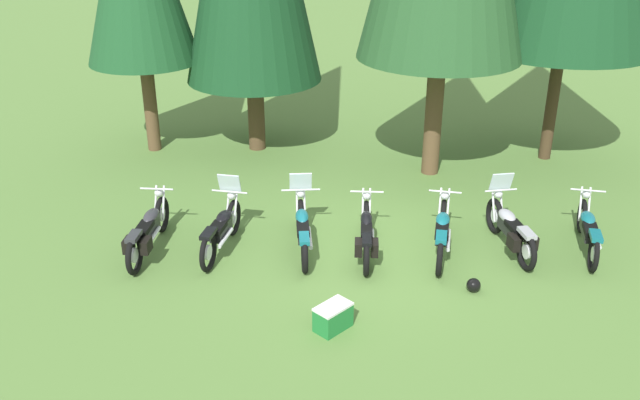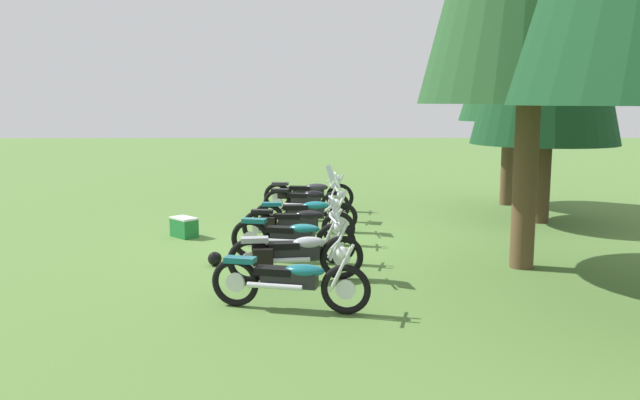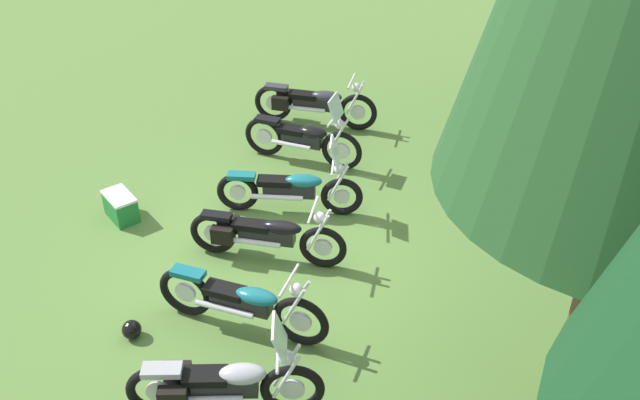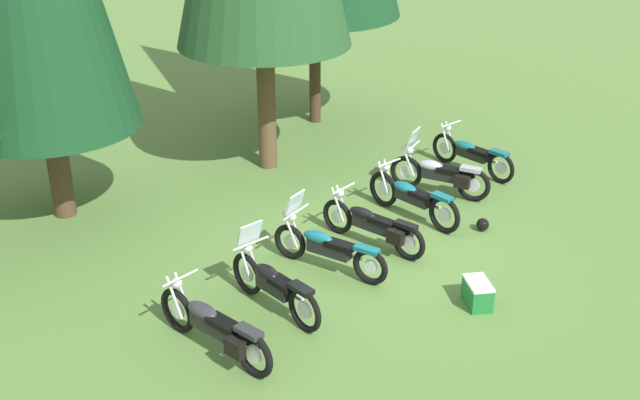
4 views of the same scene
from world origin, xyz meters
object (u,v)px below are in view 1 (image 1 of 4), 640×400
object	(u,v)px
motorcycle_4	(442,232)
picnic_cooler	(333,317)
motorcycle_3	(366,233)
motorcycle_2	(303,228)
motorcycle_5	(511,228)
motorcycle_0	(148,230)
dropped_helmet	(474,285)
motorcycle_6	(588,229)
motorcycle_1	(222,228)

from	to	relation	value
motorcycle_4	picnic_cooler	distance (m)	3.29
motorcycle_4	picnic_cooler	xyz separation A→B (m)	(-2.20, -2.43, -0.24)
picnic_cooler	motorcycle_3	bearing A→B (deg)	72.88
motorcycle_2	motorcycle_5	world-z (taller)	motorcycle_5
motorcycle_2	motorcycle_5	distance (m)	4.03
motorcycle_2	motorcycle_4	world-z (taller)	motorcycle_2
motorcycle_0	picnic_cooler	xyz separation A→B (m)	(3.44, -2.64, -0.25)
motorcycle_2	dropped_helmet	size ratio (longest dim) A/B	9.30
motorcycle_5	dropped_helmet	size ratio (longest dim) A/B	8.86
motorcycle_6	dropped_helmet	bearing A→B (deg)	133.10
motorcycle_5	motorcycle_3	bearing A→B (deg)	83.31
motorcycle_2	motorcycle_3	world-z (taller)	motorcycle_2
motorcycle_4	motorcycle_1	bearing A→B (deg)	99.93
motorcycle_0	motorcycle_4	distance (m)	5.65
motorcycle_5	motorcycle_6	size ratio (longest dim) A/B	0.99
motorcycle_1	motorcycle_4	bearing A→B (deg)	-79.56
picnic_cooler	motorcycle_4	bearing A→B (deg)	47.78
motorcycle_0	motorcycle_6	xyz separation A→B (m)	(8.51, -0.17, -0.02)
motorcycle_1	motorcycle_3	size ratio (longest dim) A/B	0.93
picnic_cooler	dropped_helmet	world-z (taller)	picnic_cooler
motorcycle_2	motorcycle_4	xyz separation A→B (m)	(2.67, -0.24, 0.00)
motorcycle_1	motorcycle_4	xyz separation A→B (m)	(4.23, -0.22, -0.03)
dropped_helmet	motorcycle_5	bearing A→B (deg)	54.65
motorcycle_3	motorcycle_4	xyz separation A→B (m)	(1.45, -0.02, 0.02)
motorcycle_4	motorcycle_5	xyz separation A→B (m)	(1.35, 0.06, 0.02)
motorcycle_0	motorcycle_4	world-z (taller)	motorcycle_4
motorcycle_4	motorcycle_6	bearing A→B (deg)	-76.24
motorcycle_4	motorcycle_6	distance (m)	2.86
dropped_helmet	motorcycle_1	bearing A→B (deg)	160.35
motorcycle_0	motorcycle_4	bearing A→B (deg)	-85.31
motorcycle_6	picnic_cooler	size ratio (longest dim) A/B	3.30
motorcycle_0	motorcycle_3	xyz separation A→B (m)	(4.20, -0.19, -0.02)
motorcycle_5	dropped_helmet	world-z (taller)	motorcycle_5
motorcycle_3	motorcycle_4	distance (m)	1.45
motorcycle_2	dropped_helmet	bearing A→B (deg)	-120.90
motorcycle_0	motorcycle_3	size ratio (longest dim) A/B	1.04
motorcycle_3	motorcycle_5	bearing A→B (deg)	-84.17
motorcycle_4	motorcycle_5	world-z (taller)	motorcycle_5
motorcycle_1	motorcycle_5	bearing A→B (deg)	-78.18
motorcycle_2	picnic_cooler	world-z (taller)	motorcycle_2
motorcycle_5	dropped_helmet	distance (m)	1.83
motorcycle_3	picnic_cooler	size ratio (longest dim) A/B	3.41
motorcycle_0	dropped_helmet	xyz separation A→B (m)	(5.96, -1.61, -0.34)
motorcycle_3	dropped_helmet	distance (m)	2.29
motorcycle_0	motorcycle_6	bearing A→B (deg)	-84.33
motorcycle_1	motorcycle_6	xyz separation A→B (m)	(7.09, -0.19, -0.04)
motorcycle_2	motorcycle_1	bearing A→B (deg)	88.40
picnic_cooler	dropped_helmet	distance (m)	2.72
motorcycle_2	motorcycle_0	bearing A→B (deg)	88.40
dropped_helmet	motorcycle_6	bearing A→B (deg)	29.48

